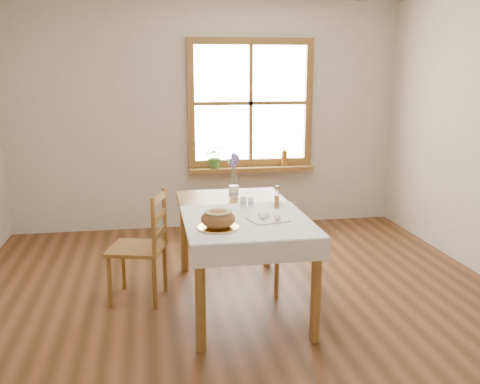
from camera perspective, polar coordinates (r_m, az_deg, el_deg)
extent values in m
plane|color=brown|center=(4.14, 0.73, -13.16)|extent=(5.00, 5.00, 0.00)
cube|color=beige|center=(6.22, -3.51, 8.04)|extent=(4.50, 0.10, 2.60)
cube|color=beige|center=(1.44, 19.67, -8.77)|extent=(4.50, 0.10, 2.60)
cube|color=olive|center=(6.24, 1.17, 15.79)|extent=(1.46, 0.08, 0.08)
cube|color=olive|center=(6.32, 1.11, 3.20)|extent=(1.46, 0.08, 0.08)
cube|color=olive|center=(6.15, -5.27, 9.35)|extent=(0.08, 0.08, 1.30)
cube|color=olive|center=(6.41, 7.29, 9.44)|extent=(0.08, 0.08, 1.30)
cube|color=olive|center=(6.24, 1.14, 9.46)|extent=(0.04, 0.06, 1.30)
cube|color=olive|center=(6.24, 1.14, 9.46)|extent=(1.30, 0.06, 0.04)
cube|color=white|center=(6.27, 1.09, 9.47)|extent=(1.30, 0.01, 1.30)
cube|color=olive|center=(6.28, 1.21, 2.48)|extent=(1.46, 0.20, 0.05)
cube|color=olive|center=(4.16, 0.00, -2.35)|extent=(0.90, 1.60, 0.05)
cylinder|color=olive|center=(3.55, -4.25, -11.58)|extent=(0.07, 0.07, 0.70)
cylinder|color=olive|center=(3.70, 8.09, -10.64)|extent=(0.07, 0.07, 0.70)
cylinder|color=olive|center=(4.93, -5.97, -4.54)|extent=(0.07, 0.07, 0.70)
cylinder|color=olive|center=(5.04, 2.94, -4.10)|extent=(0.07, 0.07, 0.70)
cube|color=white|center=(3.87, 0.77, -3.08)|extent=(0.91, 0.99, 0.01)
cylinder|color=white|center=(3.66, -2.34, -3.81)|extent=(0.36, 0.36, 0.01)
ellipsoid|color=brown|center=(3.64, -2.35, -2.72)|extent=(0.24, 0.24, 0.13)
cube|color=white|center=(3.87, 2.97, -2.93)|extent=(0.31, 0.28, 0.01)
cylinder|color=white|center=(4.24, 1.16, -1.02)|extent=(0.05, 0.05, 0.08)
cylinder|color=white|center=(4.21, 0.35, -1.03)|extent=(0.06, 0.06, 0.10)
cylinder|color=white|center=(4.59, -0.67, 0.00)|extent=(0.11, 0.11, 0.09)
imported|color=#457C31|center=(6.19, -2.68, 3.50)|extent=(0.26, 0.28, 0.20)
cylinder|color=#A1601D|center=(6.34, 4.74, 3.66)|extent=(0.08, 0.08, 0.19)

